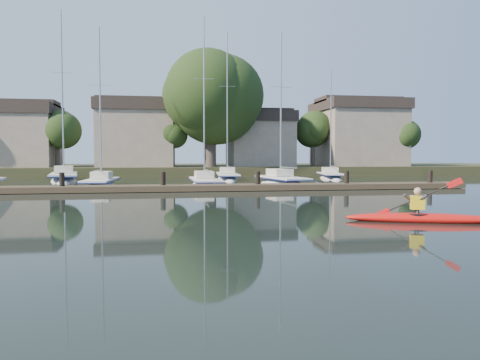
{
  "coord_description": "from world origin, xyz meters",
  "views": [
    {
      "loc": [
        -2.87,
        -15.39,
        2.22
      ],
      "look_at": [
        0.21,
        3.74,
        1.2
      ],
      "focal_mm": 35.0,
      "sensor_mm": 36.0,
      "label": 1
    }
  ],
  "objects": [
    {
      "name": "sailboat_7",
      "position": [
        12.75,
        27.22,
        -0.17
      ],
      "size": [
        3.11,
        7.48,
        11.7
      ],
      "rotation": [
        0.0,
        0.0,
        -0.17
      ],
      "color": "white",
      "rests_on": "ground"
    },
    {
      "name": "sailboat_6",
      "position": [
        2.87,
        27.68,
        -0.17
      ],
      "size": [
        2.67,
        9.43,
        14.8
      ],
      "rotation": [
        0.0,
        0.0,
        -0.08
      ],
      "color": "white",
      "rests_on": "ground"
    },
    {
      "name": "sailboat_2",
      "position": [
        -0.03,
        18.53,
        -0.17
      ],
      "size": [
        2.03,
        8.12,
        13.4
      ],
      "rotation": [
        0.0,
        0.0,
        0.02
      ],
      "color": "white",
      "rests_on": "ground"
    },
    {
      "name": "sailboat_5",
      "position": [
        -11.6,
        27.24,
        -0.2
      ],
      "size": [
        3.94,
        10.04,
        16.21
      ],
      "rotation": [
        0.0,
        0.0,
        0.17
      ],
      "color": "white",
      "rests_on": "ground"
    },
    {
      "name": "ground",
      "position": [
        0.0,
        0.0,
        0.0
      ],
      "size": [
        160.0,
        160.0,
        0.0
      ],
      "primitive_type": "plane",
      "color": "black",
      "rests_on": "ground"
    },
    {
      "name": "sailboat_1",
      "position": [
        -7.4,
        18.98,
        -0.17
      ],
      "size": [
        2.24,
        7.7,
        12.46
      ],
      "rotation": [
        0.0,
        0.0,
        -0.05
      ],
      "color": "white",
      "rests_on": "ground"
    },
    {
      "name": "dock",
      "position": [
        0.0,
        14.0,
        0.2
      ],
      "size": [
        34.0,
        2.0,
        1.8
      ],
      "color": "#483D29",
      "rests_on": "ground"
    },
    {
      "name": "shore",
      "position": [
        1.61,
        40.29,
        3.23
      ],
      "size": [
        90.0,
        25.25,
        12.75
      ],
      "color": "#27341A",
      "rests_on": "ground"
    },
    {
      "name": "kayak",
      "position": [
        5.56,
        -1.08,
        0.2
      ],
      "size": [
        4.99,
        2.25,
        1.61
      ],
      "rotation": [
        0.0,
        0.0,
        -0.33
      ],
      "color": "red",
      "rests_on": "ground"
    },
    {
      "name": "sailboat_3",
      "position": [
        5.89,
        19.12,
        -0.19
      ],
      "size": [
        3.29,
        8.21,
        12.87
      ],
      "rotation": [
        0.0,
        0.0,
        0.15
      ],
      "color": "white",
      "rests_on": "ground"
    }
  ]
}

